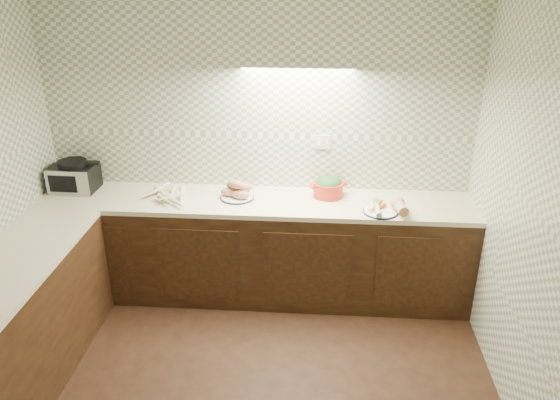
# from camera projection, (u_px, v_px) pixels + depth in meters

# --- Properties ---
(room) EXTENTS (3.60, 3.60, 2.60)m
(room) POSITION_uv_depth(u_px,v_px,m) (218.00, 191.00, 2.85)
(room) COLOR black
(room) RESTS_ON ground
(counter) EXTENTS (3.60, 3.60, 0.90)m
(counter) POSITION_uv_depth(u_px,v_px,m) (150.00, 299.00, 4.00)
(counter) COLOR black
(counter) RESTS_ON ground
(toaster_oven) EXTENTS (0.38, 0.30, 0.26)m
(toaster_oven) POSITION_uv_depth(u_px,v_px,m) (74.00, 176.00, 4.65)
(toaster_oven) COLOR black
(toaster_oven) RESTS_ON counter
(parsnip_pile) EXTENTS (0.29, 0.41, 0.09)m
(parsnip_pile) POSITION_uv_depth(u_px,v_px,m) (171.00, 195.00, 4.51)
(parsnip_pile) COLOR beige
(parsnip_pile) RESTS_ON counter
(sweet_potato_plate) EXTENTS (0.29, 0.28, 0.16)m
(sweet_potato_plate) POSITION_uv_depth(u_px,v_px,m) (237.00, 191.00, 4.52)
(sweet_potato_plate) COLOR #0F1939
(sweet_potato_plate) RESTS_ON counter
(onion_bowl) EXTENTS (0.14, 0.14, 0.10)m
(onion_bowl) POSITION_uv_depth(u_px,v_px,m) (242.00, 188.00, 4.63)
(onion_bowl) COLOR black
(onion_bowl) RESTS_ON counter
(dutch_oven) EXTENTS (0.32, 0.32, 0.17)m
(dutch_oven) POSITION_uv_depth(u_px,v_px,m) (328.00, 187.00, 4.55)
(dutch_oven) COLOR red
(dutch_oven) RESTS_ON counter
(veg_plate) EXTENTS (0.33, 0.29, 0.13)m
(veg_plate) POSITION_uv_depth(u_px,v_px,m) (389.00, 206.00, 4.28)
(veg_plate) COLOR #0F1939
(veg_plate) RESTS_ON counter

